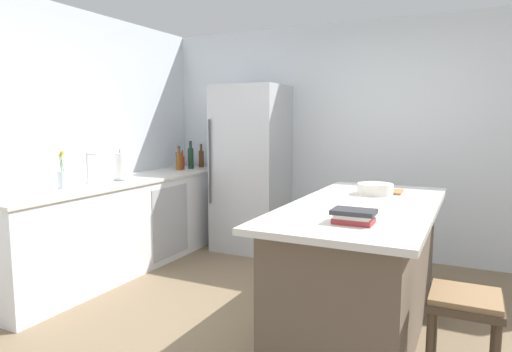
{
  "coord_description": "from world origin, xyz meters",
  "views": [
    {
      "loc": [
        1.13,
        -2.82,
        1.52
      ],
      "look_at": [
        -0.72,
        0.95,
        1.0
      ],
      "focal_mm": 31.53,
      "sensor_mm": 36.0,
      "label": 1
    }
  ],
  "objects_px": {
    "wine_bottle": "(191,157)",
    "whiskey_bottle": "(179,161)",
    "refrigerator": "(251,168)",
    "flower_vase": "(62,177)",
    "syrup_bottle": "(201,158)",
    "bar_stool": "(464,315)",
    "sink_faucet": "(89,168)",
    "kitchen_island": "(362,267)",
    "hot_sauce_bottle": "(183,162)",
    "paper_towel_roll": "(120,167)",
    "cutting_board": "(381,191)",
    "soda_bottle": "(191,158)",
    "cookbook_stack": "(354,216)",
    "mixing_bowl": "(375,189)"
  },
  "relations": [
    {
      "from": "soda_bottle",
      "to": "cutting_board",
      "type": "relative_size",
      "value": 0.92
    },
    {
      "from": "refrigerator",
      "to": "cutting_board",
      "type": "bearing_deg",
      "value": -30.08
    },
    {
      "from": "soda_bottle",
      "to": "wine_bottle",
      "type": "bearing_deg",
      "value": -55.1
    },
    {
      "from": "hot_sauce_bottle",
      "to": "soda_bottle",
      "type": "bearing_deg",
      "value": 93.09
    },
    {
      "from": "bar_stool",
      "to": "whiskey_bottle",
      "type": "bearing_deg",
      "value": 148.33
    },
    {
      "from": "syrup_bottle",
      "to": "soda_bottle",
      "type": "relative_size",
      "value": 0.96
    },
    {
      "from": "bar_stool",
      "to": "flower_vase",
      "type": "bearing_deg",
      "value": 174.88
    },
    {
      "from": "whiskey_bottle",
      "to": "mixing_bowl",
      "type": "height_order",
      "value": "whiskey_bottle"
    },
    {
      "from": "sink_faucet",
      "to": "kitchen_island",
      "type": "bearing_deg",
      "value": 1.22
    },
    {
      "from": "kitchen_island",
      "to": "syrup_bottle",
      "type": "relative_size",
      "value": 7.04
    },
    {
      "from": "flower_vase",
      "to": "whiskey_bottle",
      "type": "bearing_deg",
      "value": 88.95
    },
    {
      "from": "wine_bottle",
      "to": "cookbook_stack",
      "type": "height_order",
      "value": "wine_bottle"
    },
    {
      "from": "refrigerator",
      "to": "sink_faucet",
      "type": "height_order",
      "value": "refrigerator"
    },
    {
      "from": "paper_towel_roll",
      "to": "wine_bottle",
      "type": "relative_size",
      "value": 0.91
    },
    {
      "from": "bar_stool",
      "to": "flower_vase",
      "type": "relative_size",
      "value": 1.89
    },
    {
      "from": "bar_stool",
      "to": "paper_towel_roll",
      "type": "relative_size",
      "value": 2.04
    },
    {
      "from": "hot_sauce_bottle",
      "to": "mixing_bowl",
      "type": "bearing_deg",
      "value": -20.95
    },
    {
      "from": "whiskey_bottle",
      "to": "refrigerator",
      "type": "bearing_deg",
      "value": 15.0
    },
    {
      "from": "mixing_bowl",
      "to": "paper_towel_roll",
      "type": "bearing_deg",
      "value": -176.24
    },
    {
      "from": "soda_bottle",
      "to": "cookbook_stack",
      "type": "relative_size",
      "value": 1.26
    },
    {
      "from": "bar_stool",
      "to": "sink_faucet",
      "type": "height_order",
      "value": "sink_faucet"
    },
    {
      "from": "bar_stool",
      "to": "whiskey_bottle",
      "type": "relative_size",
      "value": 2.23
    },
    {
      "from": "sink_faucet",
      "to": "mixing_bowl",
      "type": "distance_m",
      "value": 2.61
    },
    {
      "from": "whiskey_bottle",
      "to": "cookbook_stack",
      "type": "distance_m",
      "value": 3.27
    },
    {
      "from": "sink_faucet",
      "to": "cutting_board",
      "type": "bearing_deg",
      "value": 13.73
    },
    {
      "from": "kitchen_island",
      "to": "cookbook_stack",
      "type": "xyz_separation_m",
      "value": [
        0.08,
        -0.63,
        0.51
      ]
    },
    {
      "from": "wine_bottle",
      "to": "hot_sauce_bottle",
      "type": "relative_size",
      "value": 1.5
    },
    {
      "from": "refrigerator",
      "to": "cookbook_stack",
      "type": "bearing_deg",
      "value": -51.22
    },
    {
      "from": "flower_vase",
      "to": "kitchen_island",
      "type": "bearing_deg",
      "value": 8.18
    },
    {
      "from": "wine_bottle",
      "to": "whiskey_bottle",
      "type": "relative_size",
      "value": 1.2
    },
    {
      "from": "wine_bottle",
      "to": "syrup_bottle",
      "type": "bearing_deg",
      "value": 84.06
    },
    {
      "from": "cutting_board",
      "to": "cookbook_stack",
      "type": "bearing_deg",
      "value": -86.68
    },
    {
      "from": "sink_faucet",
      "to": "flower_vase",
      "type": "relative_size",
      "value": 0.89
    },
    {
      "from": "kitchen_island",
      "to": "hot_sauce_bottle",
      "type": "height_order",
      "value": "hot_sauce_bottle"
    },
    {
      "from": "paper_towel_roll",
      "to": "wine_bottle",
      "type": "bearing_deg",
      "value": 89.44
    },
    {
      "from": "flower_vase",
      "to": "whiskey_bottle",
      "type": "xyz_separation_m",
      "value": [
        0.03,
        1.69,
        0.01
      ]
    },
    {
      "from": "sink_faucet",
      "to": "cookbook_stack",
      "type": "distance_m",
      "value": 2.72
    },
    {
      "from": "syrup_bottle",
      "to": "mixing_bowl",
      "type": "bearing_deg",
      "value": -27.23
    },
    {
      "from": "sink_faucet",
      "to": "refrigerator",
      "type": "bearing_deg",
      "value": 60.72
    },
    {
      "from": "refrigerator",
      "to": "sink_faucet",
      "type": "xyz_separation_m",
      "value": [
        -0.9,
        -1.61,
        0.12
      ]
    },
    {
      "from": "flower_vase",
      "to": "syrup_bottle",
      "type": "bearing_deg",
      "value": 87.16
    },
    {
      "from": "paper_towel_roll",
      "to": "cutting_board",
      "type": "relative_size",
      "value": 0.93
    },
    {
      "from": "syrup_bottle",
      "to": "kitchen_island",
      "type": "bearing_deg",
      "value": -34.65
    },
    {
      "from": "bar_stool",
      "to": "whiskey_bottle",
      "type": "distance_m",
      "value": 3.81
    },
    {
      "from": "bar_stool",
      "to": "hot_sauce_bottle",
      "type": "distance_m",
      "value": 3.86
    },
    {
      "from": "refrigerator",
      "to": "soda_bottle",
      "type": "height_order",
      "value": "refrigerator"
    },
    {
      "from": "sink_faucet",
      "to": "flower_vase",
      "type": "height_order",
      "value": "flower_vase"
    },
    {
      "from": "hot_sauce_bottle",
      "to": "cookbook_stack",
      "type": "xyz_separation_m",
      "value": [
        2.62,
        -2.04,
        -0.03
      ]
    },
    {
      "from": "sink_faucet",
      "to": "paper_towel_roll",
      "type": "bearing_deg",
      "value": 76.47
    },
    {
      "from": "bar_stool",
      "to": "cookbook_stack",
      "type": "relative_size",
      "value": 2.61
    }
  ]
}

